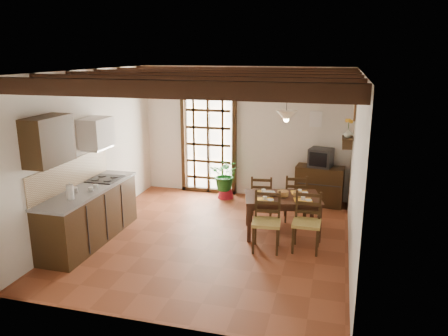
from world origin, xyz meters
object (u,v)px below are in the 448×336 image
(chair_far_left, at_px, (261,206))
(dining_table, at_px, (282,201))
(chair_near_left, at_px, (266,232))
(kitchen_counter, at_px, (90,214))
(crt_tv, at_px, (321,158))
(pendant_lamp, at_px, (286,115))
(sideboard, at_px, (319,186))
(chair_far_right, at_px, (295,206))
(chair_near_right, at_px, (306,233))
(potted_plant, at_px, (226,173))

(chair_far_left, bearing_deg, dining_table, 122.73)
(chair_near_left, bearing_deg, kitchen_counter, -177.17)
(crt_tv, distance_m, pendant_lamp, 2.01)
(chair_far_left, bearing_deg, pendant_lamp, 128.37)
(sideboard, bearing_deg, chair_far_right, -106.53)
(chair_near_right, height_order, sideboard, chair_near_right)
(kitchen_counter, distance_m, chair_near_right, 3.58)
(chair_far_left, height_order, potted_plant, potted_plant)
(kitchen_counter, xyz_separation_m, chair_far_right, (3.23, 1.81, -0.19))
(chair_far_left, distance_m, crt_tv, 1.69)
(dining_table, relative_size, chair_far_right, 1.57)
(chair_near_left, distance_m, sideboard, 2.52)
(dining_table, bearing_deg, kitchen_counter, -173.50)
(chair_far_right, bearing_deg, chair_near_right, 94.99)
(chair_far_left, xyz_separation_m, chair_far_right, (0.62, 0.15, 0.01))
(crt_tv, bearing_deg, dining_table, -94.01)
(chair_far_left, bearing_deg, sideboard, -137.76)
(sideboard, distance_m, pendant_lamp, 2.38)
(chair_near_left, xyz_separation_m, potted_plant, (-1.28, 2.32, 0.27))
(sideboard, bearing_deg, chair_near_left, -101.82)
(kitchen_counter, relative_size, chair_near_left, 2.37)
(crt_tv, bearing_deg, sideboard, 103.59)
(dining_table, height_order, crt_tv, crt_tv)
(dining_table, xyz_separation_m, potted_plant, (-1.44, 1.61, -0.03))
(sideboard, relative_size, crt_tv, 1.83)
(dining_table, height_order, sideboard, sideboard)
(chair_near_left, bearing_deg, pendant_lamp, 73.81)
(chair_near_left, xyz_separation_m, chair_far_right, (0.31, 1.41, -0.01))
(chair_near_right, xyz_separation_m, sideboard, (0.08, 2.27, 0.11))
(chair_near_right, relative_size, sideboard, 0.98)
(chair_near_left, bearing_deg, dining_table, 72.29)
(chair_near_left, relative_size, pendant_lamp, 1.12)
(chair_far_left, height_order, pendant_lamp, pendant_lamp)
(dining_table, height_order, potted_plant, potted_plant)
(crt_tv, relative_size, potted_plant, 0.29)
(chair_near_right, height_order, potted_plant, potted_plant)
(sideboard, xyz_separation_m, pendant_lamp, (-0.54, -1.61, 1.67))
(chair_far_right, bearing_deg, kitchen_counter, 20.74)
(chair_far_right, distance_m, pendant_lamp, 1.90)
(kitchen_counter, relative_size, chair_far_left, 2.54)
(kitchen_counter, xyz_separation_m, potted_plant, (1.63, 2.73, 0.10))
(potted_plant, bearing_deg, sideboard, 2.88)
(potted_plant, bearing_deg, dining_table, -48.33)
(pendant_lamp, bearing_deg, crt_tv, 71.38)
(sideboard, relative_size, potted_plant, 0.53)
(chair_near_right, height_order, chair_far_right, chair_near_right)
(chair_near_right, xyz_separation_m, potted_plant, (-1.90, 2.17, 0.28))
(chair_far_right, bearing_deg, potted_plant, -38.36)
(chair_near_left, height_order, crt_tv, crt_tv)
(sideboard, xyz_separation_m, crt_tv, (0.00, -0.01, 0.60))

